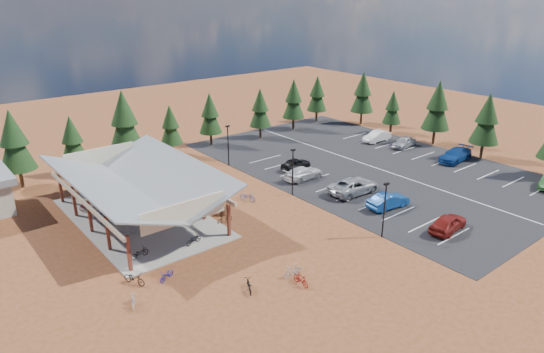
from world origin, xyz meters
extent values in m
plane|color=#583717|center=(0.00, 0.00, 0.00)|extent=(140.00, 140.00, 0.00)
cube|color=black|center=(18.50, 3.00, 0.02)|extent=(27.00, 44.00, 0.04)
cube|color=gray|center=(-10.00, 7.00, 0.05)|extent=(10.60, 18.60, 0.10)
cube|color=#552418|center=(-14.60, -1.40, 1.60)|extent=(0.25, 0.25, 3.00)
cube|color=#552418|center=(-14.60, 2.80, 1.60)|extent=(0.25, 0.25, 3.00)
cube|color=#552418|center=(-14.60, 7.00, 1.60)|extent=(0.25, 0.25, 3.00)
cube|color=#552418|center=(-14.60, 11.20, 1.60)|extent=(0.25, 0.25, 3.00)
cube|color=#552418|center=(-14.60, 15.40, 1.60)|extent=(0.25, 0.25, 3.00)
cube|color=#552418|center=(-5.40, -1.40, 1.60)|extent=(0.25, 0.25, 3.00)
cube|color=#552418|center=(-5.40, 2.80, 1.60)|extent=(0.25, 0.25, 3.00)
cube|color=#552418|center=(-5.40, 7.00, 1.60)|extent=(0.25, 0.25, 3.00)
cube|color=#552418|center=(-5.40, 11.20, 1.60)|extent=(0.25, 0.25, 3.00)
cube|color=#552418|center=(-5.40, 15.40, 1.60)|extent=(0.25, 0.25, 3.00)
cube|color=beige|center=(-15.00, 7.00, 3.10)|extent=(0.22, 18.00, 0.35)
cube|color=beige|center=(-5.00, 7.00, 3.10)|extent=(0.22, 18.00, 0.35)
cube|color=slate|center=(-12.90, 7.00, 4.00)|extent=(5.85, 19.40, 2.13)
cube|color=slate|center=(-7.10, 7.00, 4.00)|extent=(5.85, 19.40, 2.13)
cube|color=beige|center=(-10.00, -2.00, 3.90)|extent=(7.50, 0.15, 1.80)
cube|color=beige|center=(-10.00, 16.00, 3.90)|extent=(7.50, 0.15, 1.80)
cylinder|color=black|center=(5.00, -10.00, 2.50)|extent=(0.14, 0.14, 5.00)
cube|color=black|center=(5.00, -10.00, 5.05)|extent=(0.50, 0.25, 0.18)
cylinder|color=black|center=(5.00, 2.00, 2.50)|extent=(0.14, 0.14, 5.00)
cube|color=black|center=(5.00, 2.00, 5.05)|extent=(0.50, 0.25, 0.18)
cylinder|color=black|center=(5.00, 14.00, 2.50)|extent=(0.14, 0.14, 5.00)
cube|color=black|center=(5.00, 14.00, 5.05)|extent=(0.50, 0.25, 0.18)
cylinder|color=#4A2D1A|center=(-3.45, 2.50, 0.45)|extent=(0.60, 0.60, 0.90)
cylinder|color=#4A2D1A|center=(-3.81, 6.63, 0.45)|extent=(0.60, 0.60, 0.90)
cylinder|color=#382314|center=(-16.73, 22.46, 1.07)|extent=(0.36, 0.36, 2.14)
cone|color=#1B3113|center=(-16.73, 22.46, 4.72)|extent=(3.77, 3.77, 5.15)
cone|color=#1B3113|center=(-16.73, 22.46, 6.86)|extent=(2.92, 2.92, 3.86)
cylinder|color=#382314|center=(-10.77, 22.45, 0.88)|extent=(0.36, 0.36, 1.76)
cone|color=#1B3113|center=(-10.77, 22.45, 3.86)|extent=(3.09, 3.09, 4.21)
cone|color=#1B3113|center=(-10.77, 22.45, 5.62)|extent=(2.39, 2.39, 3.16)
cylinder|color=#382314|center=(-4.71, 21.62, 1.16)|extent=(0.36, 0.36, 2.32)
cone|color=#1B3113|center=(-4.71, 21.62, 5.10)|extent=(4.08, 4.08, 5.57)
cone|color=#1B3113|center=(-4.71, 21.62, 7.42)|extent=(3.15, 3.15, 4.18)
cylinder|color=#382314|center=(1.53, 22.05, 0.82)|extent=(0.36, 0.36, 1.65)
cone|color=#1B3113|center=(1.53, 22.05, 3.62)|extent=(2.90, 2.90, 3.95)
cone|color=#1B3113|center=(1.53, 22.05, 5.27)|extent=(2.24, 2.24, 2.97)
cylinder|color=#382314|center=(7.95, 22.71, 0.90)|extent=(0.36, 0.36, 1.80)
cone|color=#1B3113|center=(7.95, 22.71, 3.96)|extent=(3.17, 3.17, 4.32)
cone|color=#1B3113|center=(7.95, 22.71, 5.76)|extent=(2.45, 2.45, 3.24)
cylinder|color=#382314|center=(15.47, 21.13, 0.90)|extent=(0.36, 0.36, 1.79)
cone|color=#1B3113|center=(15.47, 21.13, 3.94)|extent=(3.15, 3.15, 4.30)
cone|color=#1B3113|center=(15.47, 21.13, 5.73)|extent=(2.44, 2.44, 3.22)
cylinder|color=#382314|center=(22.31, 21.59, 0.96)|extent=(0.36, 0.36, 1.92)
cone|color=#1B3113|center=(22.31, 21.59, 4.22)|extent=(3.38, 3.38, 4.61)
cone|color=#1B3113|center=(22.31, 21.59, 6.14)|extent=(2.61, 2.61, 3.45)
cylinder|color=#382314|center=(28.64, 22.96, 0.92)|extent=(0.36, 0.36, 1.84)
cone|color=#1B3113|center=(28.64, 22.96, 4.04)|extent=(3.23, 3.23, 4.41)
cone|color=#1B3113|center=(28.64, 22.96, 5.88)|extent=(2.50, 2.50, 3.31)
cylinder|color=#382314|center=(32.15, -4.15, 1.03)|extent=(0.36, 0.36, 2.07)
cone|color=#1B3113|center=(32.15, -4.15, 4.55)|extent=(3.64, 3.64, 4.96)
cone|color=#1B3113|center=(32.15, -4.15, 6.62)|extent=(2.81, 2.81, 3.72)
cylinder|color=#382314|center=(32.72, 3.38, 1.09)|extent=(0.36, 0.36, 2.19)
cone|color=#1B3113|center=(32.72, 3.38, 4.81)|extent=(3.85, 3.85, 5.25)
cone|color=#1B3113|center=(32.72, 3.38, 7.00)|extent=(2.98, 2.98, 3.94)
cylinder|color=#382314|center=(32.53, 10.73, 0.79)|extent=(0.36, 0.36, 1.58)
cone|color=#1B3113|center=(32.53, 10.73, 3.47)|extent=(2.78, 2.78, 3.79)
cone|color=#1B3113|center=(32.53, 10.73, 5.05)|extent=(2.15, 2.15, 2.84)
cylinder|color=#382314|center=(33.16, 17.23, 1.03)|extent=(0.36, 0.36, 2.06)
cone|color=#1B3113|center=(33.16, 17.23, 4.53)|extent=(3.62, 3.62, 4.94)
cone|color=#1B3113|center=(33.16, 17.23, 6.58)|extent=(2.80, 2.80, 3.70)
imported|color=black|center=(-13.22, -0.04, 0.52)|extent=(1.66, 0.78, 0.84)
imported|color=gray|center=(-12.46, 4.23, 0.62)|extent=(1.78, 0.78, 1.03)
imported|color=navy|center=(-12.64, 9.25, 0.58)|extent=(1.90, 0.97, 0.95)
imported|color=maroon|center=(-13.26, 11.94, 0.63)|extent=(1.85, 1.01, 1.07)
imported|color=black|center=(-8.66, -0.80, 0.53)|extent=(1.72, 0.93, 0.86)
imported|color=gray|center=(-9.25, 5.71, 0.61)|extent=(1.76, 0.84, 1.02)
imported|color=navy|center=(-9.17, 7.37, 0.56)|extent=(1.85, 1.03, 0.92)
imported|color=maroon|center=(-7.35, 11.83, 0.65)|extent=(1.89, 0.82, 1.10)
imported|color=black|center=(-15.09, -3.22, 0.50)|extent=(1.40, 2.00, 1.00)
imported|color=#95969C|center=(-16.28, -5.72, 0.45)|extent=(1.03, 1.52, 0.90)
imported|color=#10179E|center=(-12.98, -4.21, 0.40)|extent=(1.62, 1.16, 0.81)
imported|color=maroon|center=(-5.60, -11.05, 0.50)|extent=(0.53, 1.67, 0.99)
imported|color=black|center=(-9.01, -9.24, 0.44)|extent=(1.29, 1.75, 0.88)
imported|color=#929499|center=(-5.30, -9.81, 0.50)|extent=(1.70, 0.58, 1.01)
imported|color=#17419F|center=(0.42, 3.80, 0.48)|extent=(1.21, 1.93, 0.96)
imported|color=black|center=(-4.23, 1.03, 0.42)|extent=(1.61, 0.63, 0.84)
imported|color=maroon|center=(10.47, -13.00, 0.82)|extent=(4.77, 2.35, 1.56)
imported|color=navy|center=(10.27, -6.47, 0.79)|extent=(4.73, 2.13, 1.51)
imported|color=#92959A|center=(10.42, -1.75, 0.87)|extent=(6.05, 2.98, 1.65)
imported|color=#BDBDBD|center=(9.09, 4.72, 0.76)|extent=(4.97, 2.04, 1.44)
imported|color=black|center=(10.58, 7.75, 0.72)|extent=(4.03, 1.74, 1.35)
imported|color=navy|center=(28.30, -2.79, 0.84)|extent=(5.68, 2.62, 1.61)
imported|color=#97999F|center=(28.00, 4.90, 0.77)|extent=(4.44, 2.20, 1.45)
imported|color=white|center=(27.32, 9.08, 0.80)|extent=(4.61, 1.62, 1.52)
camera|label=1|loc=(-26.45, -33.47, 20.38)|focal=32.00mm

